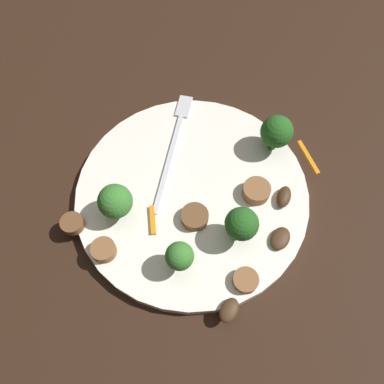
{
  "coord_description": "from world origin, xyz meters",
  "views": [
    {
      "loc": [
        -0.19,
        -0.09,
        0.43
      ],
      "look_at": [
        0.0,
        0.0,
        0.02
      ],
      "focal_mm": 36.18,
      "sensor_mm": 36.0,
      "label": 1
    }
  ],
  "objects_px": {
    "broccoli_floret_2": "(180,257)",
    "mushroom_2": "(284,197)",
    "broccoli_floret_3": "(242,224)",
    "plate": "(192,195)",
    "sausage_slice_1": "(195,217)",
    "sausage_slice_2": "(256,191)",
    "broccoli_floret_0": "(115,201)",
    "mushroom_0": "(280,238)",
    "mushroom_1": "(229,310)",
    "pepper_strip_1": "(153,220)",
    "broccoli_floret_1": "(277,132)",
    "pepper_strip_2": "(308,157)",
    "sausage_slice_0": "(246,280)",
    "sausage_slice_3": "(72,224)",
    "fork": "(174,142)",
    "sausage_slice_4": "(104,250)"
  },
  "relations": [
    {
      "from": "broccoli_floret_2",
      "to": "mushroom_0",
      "type": "relative_size",
      "value": 1.62
    },
    {
      "from": "sausage_slice_2",
      "to": "sausage_slice_3",
      "type": "bearing_deg",
      "value": 125.11
    },
    {
      "from": "broccoli_floret_3",
      "to": "mushroom_2",
      "type": "relative_size",
      "value": 1.9
    },
    {
      "from": "broccoli_floret_0",
      "to": "mushroom_0",
      "type": "relative_size",
      "value": 1.72
    },
    {
      "from": "sausage_slice_3",
      "to": "mushroom_2",
      "type": "relative_size",
      "value": 0.91
    },
    {
      "from": "sausage_slice_3",
      "to": "pepper_strip_1",
      "type": "height_order",
      "value": "sausage_slice_3"
    },
    {
      "from": "fork",
      "to": "mushroom_2",
      "type": "xyz_separation_m",
      "value": [
        -0.02,
        -0.15,
        0.0
      ]
    },
    {
      "from": "broccoli_floret_0",
      "to": "broccoli_floret_3",
      "type": "relative_size",
      "value": 0.93
    },
    {
      "from": "broccoli_floret_1",
      "to": "mushroom_2",
      "type": "height_order",
      "value": "broccoli_floret_1"
    },
    {
      "from": "broccoli_floret_1",
      "to": "pepper_strip_1",
      "type": "relative_size",
      "value": 1.5
    },
    {
      "from": "pepper_strip_2",
      "to": "sausage_slice_2",
      "type": "bearing_deg",
      "value": 149.97
    },
    {
      "from": "sausage_slice_2",
      "to": "pepper_strip_2",
      "type": "xyz_separation_m",
      "value": [
        0.08,
        -0.04,
        -0.01
      ]
    },
    {
      "from": "mushroom_2",
      "to": "pepper_strip_2",
      "type": "height_order",
      "value": "mushroom_2"
    },
    {
      "from": "mushroom_1",
      "to": "pepper_strip_1",
      "type": "distance_m",
      "value": 0.13
    },
    {
      "from": "plate",
      "to": "sausage_slice_0",
      "type": "xyz_separation_m",
      "value": [
        -0.08,
        -0.1,
        0.01
      ]
    },
    {
      "from": "pepper_strip_1",
      "to": "mushroom_2",
      "type": "bearing_deg",
      "value": -55.5
    },
    {
      "from": "sausage_slice_1",
      "to": "sausage_slice_2",
      "type": "bearing_deg",
      "value": -41.77
    },
    {
      "from": "pepper_strip_1",
      "to": "sausage_slice_4",
      "type": "bearing_deg",
      "value": 150.01
    },
    {
      "from": "sausage_slice_4",
      "to": "broccoli_floret_0",
      "type": "bearing_deg",
      "value": 9.44
    },
    {
      "from": "sausage_slice_2",
      "to": "mushroom_0",
      "type": "relative_size",
      "value": 1.12
    },
    {
      "from": "sausage_slice_0",
      "to": "pepper_strip_1",
      "type": "xyz_separation_m",
      "value": [
        0.02,
        0.12,
        -0.0
      ]
    },
    {
      "from": "sausage_slice_1",
      "to": "mushroom_1",
      "type": "bearing_deg",
      "value": -137.1
    },
    {
      "from": "fork",
      "to": "sausage_slice_2",
      "type": "height_order",
      "value": "sausage_slice_2"
    },
    {
      "from": "broccoli_floret_2",
      "to": "pepper_strip_2",
      "type": "bearing_deg",
      "value": -24.87
    },
    {
      "from": "broccoli_floret_3",
      "to": "pepper_strip_2",
      "type": "height_order",
      "value": "broccoli_floret_3"
    },
    {
      "from": "broccoli_floret_3",
      "to": "plate",
      "type": "bearing_deg",
      "value": 67.46
    },
    {
      "from": "broccoli_floret_2",
      "to": "mushroom_2",
      "type": "bearing_deg",
      "value": -32.23
    },
    {
      "from": "sausage_slice_1",
      "to": "sausage_slice_2",
      "type": "xyz_separation_m",
      "value": [
        0.06,
        -0.05,
        0.0
      ]
    },
    {
      "from": "plate",
      "to": "sausage_slice_3",
      "type": "bearing_deg",
      "value": 131.84
    },
    {
      "from": "sausage_slice_2",
      "to": "mushroom_0",
      "type": "height_order",
      "value": "sausage_slice_2"
    },
    {
      "from": "sausage_slice_3",
      "to": "sausage_slice_1",
      "type": "bearing_deg",
      "value": -62.37
    },
    {
      "from": "broccoli_floret_2",
      "to": "broccoli_floret_0",
      "type": "bearing_deg",
      "value": 73.09
    },
    {
      "from": "broccoli_floret_3",
      "to": "mushroom_2",
      "type": "xyz_separation_m",
      "value": [
        0.07,
        -0.03,
        -0.03
      ]
    },
    {
      "from": "sausage_slice_0",
      "to": "broccoli_floret_0",
      "type": "bearing_deg",
      "value": 84.45
    },
    {
      "from": "broccoli_floret_0",
      "to": "broccoli_floret_2",
      "type": "distance_m",
      "value": 0.1
    },
    {
      "from": "sausage_slice_3",
      "to": "pepper_strip_1",
      "type": "bearing_deg",
      "value": -62.04
    },
    {
      "from": "fork",
      "to": "plate",
      "type": "bearing_deg",
      "value": -150.69
    },
    {
      "from": "mushroom_2",
      "to": "sausage_slice_2",
      "type": "bearing_deg",
      "value": 101.77
    },
    {
      "from": "sausage_slice_1",
      "to": "plate",
      "type": "bearing_deg",
      "value": 29.18
    },
    {
      "from": "broccoli_floret_1",
      "to": "broccoli_floret_3",
      "type": "distance_m",
      "value": 0.13
    },
    {
      "from": "plate",
      "to": "mushroom_1",
      "type": "distance_m",
      "value": 0.15
    },
    {
      "from": "broccoli_floret_3",
      "to": "mushroom_0",
      "type": "distance_m",
      "value": 0.06
    },
    {
      "from": "pepper_strip_1",
      "to": "pepper_strip_2",
      "type": "relative_size",
      "value": 0.69
    },
    {
      "from": "broccoli_floret_0",
      "to": "sausage_slice_3",
      "type": "distance_m",
      "value": 0.06
    },
    {
      "from": "broccoli_floret_1",
      "to": "mushroom_1",
      "type": "bearing_deg",
      "value": -173.2
    },
    {
      "from": "sausage_slice_4",
      "to": "broccoli_floret_2",
      "type": "bearing_deg",
      "value": -75.84
    },
    {
      "from": "plate",
      "to": "sausage_slice_2",
      "type": "distance_m",
      "value": 0.08
    },
    {
      "from": "plate",
      "to": "fork",
      "type": "xyz_separation_m",
      "value": [
        0.06,
        0.05,
        0.01
      ]
    },
    {
      "from": "mushroom_0",
      "to": "pepper_strip_1",
      "type": "bearing_deg",
      "value": 105.09
    },
    {
      "from": "mushroom_1",
      "to": "fork",
      "type": "bearing_deg",
      "value": 40.34
    }
  ]
}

